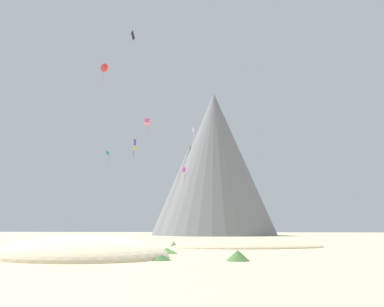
{
  "coord_description": "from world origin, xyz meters",
  "views": [
    {
      "loc": [
        11.22,
        -34.97,
        2.9
      ],
      "look_at": [
        1.2,
        41.01,
        18.71
      ],
      "focal_mm": 33.69,
      "sensor_mm": 36.0,
      "label": 1
    }
  ],
  "objects_px": {
    "kite_red_high": "(104,68)",
    "bush_near_right": "(167,251)",
    "kite_rainbow_high": "(147,122)",
    "bush_far_right": "(238,255)",
    "kite_black_high": "(133,36)",
    "kite_magenta_mid": "(183,170)",
    "kite_yellow_mid": "(135,148)",
    "bush_ridge_crest": "(162,257)",
    "kite_indigo_mid": "(135,144)",
    "bush_near_left": "(173,245)",
    "rock_massif": "(212,174)",
    "kite_teal_mid": "(108,153)",
    "kite_white_high": "(193,132)"
  },
  "relations": [
    {
      "from": "rock_massif",
      "to": "bush_near_right",
      "type": "bearing_deg",
      "value": -88.63
    },
    {
      "from": "bush_near_left",
      "to": "bush_ridge_crest",
      "type": "distance_m",
      "value": 20.49
    },
    {
      "from": "bush_far_right",
      "to": "kite_black_high",
      "type": "bearing_deg",
      "value": 126.11
    },
    {
      "from": "bush_near_right",
      "to": "kite_red_high",
      "type": "distance_m",
      "value": 45.13
    },
    {
      "from": "bush_ridge_crest",
      "to": "kite_teal_mid",
      "type": "xyz_separation_m",
      "value": [
        -25.77,
        52.94,
        21.25
      ]
    },
    {
      "from": "kite_red_high",
      "to": "bush_far_right",
      "type": "bearing_deg",
      "value": -38.37
    },
    {
      "from": "bush_near_left",
      "to": "kite_red_high",
      "type": "relative_size",
      "value": 0.31
    },
    {
      "from": "kite_red_high",
      "to": "bush_near_right",
      "type": "bearing_deg",
      "value": -40.25
    },
    {
      "from": "kite_rainbow_high",
      "to": "kite_yellow_mid",
      "type": "bearing_deg",
      "value": 39.37
    },
    {
      "from": "bush_near_left",
      "to": "kite_indigo_mid",
      "type": "relative_size",
      "value": 0.31
    },
    {
      "from": "bush_ridge_crest",
      "to": "kite_red_high",
      "type": "xyz_separation_m",
      "value": [
        -19.38,
        31.59,
        34.34
      ]
    },
    {
      "from": "kite_teal_mid",
      "to": "kite_magenta_mid",
      "type": "xyz_separation_m",
      "value": [
        21.2,
        -11.05,
        -6.43
      ]
    },
    {
      "from": "kite_teal_mid",
      "to": "kite_magenta_mid",
      "type": "height_order",
      "value": "kite_teal_mid"
    },
    {
      "from": "bush_near_left",
      "to": "kite_rainbow_high",
      "type": "xyz_separation_m",
      "value": [
        -13.06,
        32.06,
        28.79
      ]
    },
    {
      "from": "kite_magenta_mid",
      "to": "rock_massif",
      "type": "bearing_deg",
      "value": 142.49
    },
    {
      "from": "kite_indigo_mid",
      "to": "bush_near_right",
      "type": "bearing_deg",
      "value": 89.65
    },
    {
      "from": "rock_massif",
      "to": "kite_rainbow_high",
      "type": "bearing_deg",
      "value": -101.37
    },
    {
      "from": "kite_rainbow_high",
      "to": "bush_near_right",
      "type": "bearing_deg",
      "value": 88.34
    },
    {
      "from": "bush_far_right",
      "to": "rock_massif",
      "type": "relative_size",
      "value": 0.03
    },
    {
      "from": "kite_red_high",
      "to": "kite_magenta_mid",
      "type": "relative_size",
      "value": 1.42
    },
    {
      "from": "bush_near_left",
      "to": "bush_ridge_crest",
      "type": "height_order",
      "value": "bush_near_left"
    },
    {
      "from": "kite_white_high",
      "to": "kite_red_high",
      "type": "bearing_deg",
      "value": 29.61
    },
    {
      "from": "bush_ridge_crest",
      "to": "kite_rainbow_high",
      "type": "height_order",
      "value": "kite_rainbow_high"
    },
    {
      "from": "bush_far_right",
      "to": "kite_indigo_mid",
      "type": "distance_m",
      "value": 64.05
    },
    {
      "from": "bush_far_right",
      "to": "bush_near_left",
      "type": "bearing_deg",
      "value": 115.42
    },
    {
      "from": "bush_far_right",
      "to": "bush_near_right",
      "type": "height_order",
      "value": "bush_far_right"
    },
    {
      "from": "kite_red_high",
      "to": "kite_rainbow_high",
      "type": "distance_m",
      "value": 21.79
    },
    {
      "from": "bush_far_right",
      "to": "kite_rainbow_high",
      "type": "bearing_deg",
      "value": 113.43
    },
    {
      "from": "kite_teal_mid",
      "to": "kite_rainbow_high",
      "type": "distance_m",
      "value": 12.72
    },
    {
      "from": "kite_black_high",
      "to": "rock_massif",
      "type": "bearing_deg",
      "value": 2.23
    },
    {
      "from": "bush_ridge_crest",
      "to": "kite_white_high",
      "type": "xyz_separation_m",
      "value": [
        -3.78,
        52.05,
        25.8
      ]
    },
    {
      "from": "kite_black_high",
      "to": "kite_red_high",
      "type": "bearing_deg",
      "value": 60.39
    },
    {
      "from": "bush_near_right",
      "to": "kite_yellow_mid",
      "type": "relative_size",
      "value": 2.17
    },
    {
      "from": "bush_ridge_crest",
      "to": "kite_indigo_mid",
      "type": "distance_m",
      "value": 61.97
    },
    {
      "from": "kite_teal_mid",
      "to": "kite_white_high",
      "type": "height_order",
      "value": "kite_white_high"
    },
    {
      "from": "bush_near_left",
      "to": "rock_massif",
      "type": "height_order",
      "value": "rock_massif"
    },
    {
      "from": "bush_far_right",
      "to": "bush_near_right",
      "type": "relative_size",
      "value": 0.83
    },
    {
      "from": "bush_far_right",
      "to": "kite_black_high",
      "type": "height_order",
      "value": "kite_black_high"
    },
    {
      "from": "kite_black_high",
      "to": "kite_white_high",
      "type": "xyz_separation_m",
      "value": [
        7.88,
        26.3,
        -11.74
      ]
    },
    {
      "from": "kite_magenta_mid",
      "to": "kite_yellow_mid",
      "type": "bearing_deg",
      "value": -155.47
    },
    {
      "from": "kite_rainbow_high",
      "to": "kite_black_high",
      "type": "bearing_deg",
      "value": 78.72
    },
    {
      "from": "bush_near_left",
      "to": "rock_massif",
      "type": "distance_m",
      "value": 94.74
    },
    {
      "from": "kite_teal_mid",
      "to": "bush_near_right",
      "type": "bearing_deg",
      "value": -135.52
    },
    {
      "from": "bush_near_left",
      "to": "kite_black_high",
      "type": "relative_size",
      "value": 0.89
    },
    {
      "from": "kite_red_high",
      "to": "kite_black_high",
      "type": "distance_m",
      "value": 10.19
    },
    {
      "from": "bush_near_left",
      "to": "kite_indigo_mid",
      "type": "distance_m",
      "value": 44.24
    },
    {
      "from": "kite_red_high",
      "to": "kite_yellow_mid",
      "type": "bearing_deg",
      "value": 96.03
    },
    {
      "from": "bush_near_left",
      "to": "kite_rainbow_high",
      "type": "distance_m",
      "value": 45.03
    },
    {
      "from": "bush_near_left",
      "to": "bush_near_right",
      "type": "xyz_separation_m",
      "value": [
        1.39,
        -11.82,
        -0.12
      ]
    },
    {
      "from": "bush_far_right",
      "to": "kite_rainbow_high",
      "type": "xyz_separation_m",
      "value": [
        -22.56,
        52.04,
        28.77
      ]
    }
  ]
}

